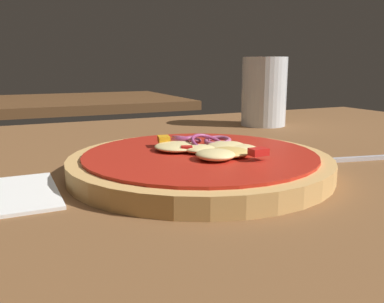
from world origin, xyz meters
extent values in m
cube|color=brown|center=(0.00, 0.00, 0.01)|extent=(1.38, 0.90, 0.03)
cylinder|color=tan|center=(0.03, -0.01, 0.04)|extent=(0.27, 0.27, 0.02)
cylinder|color=red|center=(0.03, -0.01, 0.05)|extent=(0.24, 0.24, 0.00)
ellipsoid|color=#F4DB8E|center=(0.07, -0.02, 0.05)|extent=(0.04, 0.04, 0.01)
ellipsoid|color=#E5BC60|center=(0.05, -0.04, 0.05)|extent=(0.04, 0.04, 0.01)
ellipsoid|color=#F4DB8E|center=(0.02, 0.01, 0.06)|extent=(0.05, 0.05, 0.01)
ellipsoid|color=#F4DB8E|center=(0.07, -0.01, 0.06)|extent=(0.04, 0.04, 0.01)
ellipsoid|color=#F4DB8E|center=(0.03, -0.01, 0.05)|extent=(0.03, 0.03, 0.01)
ellipsoid|color=#F4DB8E|center=(0.03, -0.05, 0.06)|extent=(0.04, 0.04, 0.01)
torus|color=#B25984|center=(0.07, 0.01, 0.06)|extent=(0.04, 0.04, 0.01)
torus|color=#93386B|center=(0.05, 0.00, 0.06)|extent=(0.05, 0.05, 0.02)
torus|color=#B25984|center=(0.04, 0.03, 0.06)|extent=(0.05, 0.05, 0.01)
torus|color=#93386B|center=(0.03, 0.03, 0.06)|extent=(0.04, 0.04, 0.01)
cube|color=red|center=(0.02, -0.01, 0.06)|extent=(0.01, 0.01, 0.00)
cube|color=orange|center=(0.01, 0.03, 0.06)|extent=(0.02, 0.02, 0.01)
cube|color=red|center=(0.07, -0.07, 0.06)|extent=(0.02, 0.01, 0.01)
cube|color=silver|center=(0.23, -0.04, 0.03)|extent=(0.12, 0.03, 0.01)
cube|color=silver|center=(0.16, -0.02, 0.03)|extent=(0.02, 0.02, 0.01)
cube|color=silver|center=(0.14, -0.01, 0.03)|extent=(0.04, 0.01, 0.00)
cube|color=silver|center=(0.14, -0.02, 0.03)|extent=(0.04, 0.01, 0.00)
cube|color=silver|center=(0.14, -0.02, 0.03)|extent=(0.04, 0.01, 0.00)
cube|color=silver|center=(0.14, -0.03, 0.03)|extent=(0.04, 0.01, 0.00)
cylinder|color=silver|center=(0.30, 0.25, 0.09)|extent=(0.08, 0.08, 0.13)
cylinder|color=gold|center=(0.30, 0.25, 0.07)|extent=(0.07, 0.07, 0.08)
cube|color=brown|center=(0.03, 1.04, 0.01)|extent=(0.78, 0.53, 0.03)
camera|label=1|loc=(-0.15, -0.39, 0.14)|focal=38.32mm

